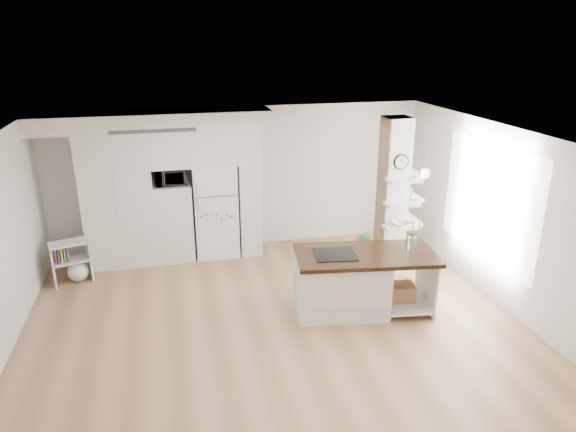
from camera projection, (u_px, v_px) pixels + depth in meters
name	position (u px, v px, depth m)	size (l,w,h in m)	color
floor	(273.00, 323.00, 7.41)	(7.00, 6.00, 0.01)	tan
room	(272.00, 201.00, 6.78)	(7.04, 6.04, 2.72)	white
cabinet_wall	(161.00, 180.00, 9.03)	(4.00, 0.71, 2.70)	silver
refrigerator	(215.00, 210.00, 9.45)	(0.78, 0.69, 1.75)	white
column	(399.00, 199.00, 8.51)	(0.69, 0.90, 2.70)	silver
window	(488.00, 201.00, 7.94)	(2.40, 2.40, 0.00)	white
pendant_light	(388.00, 171.00, 7.20)	(0.12, 0.12, 0.10)	white
kitchen_island	(349.00, 281.00, 7.61)	(2.16, 1.25, 1.49)	silver
bookshelf	(73.00, 264.00, 8.54)	(0.68, 0.50, 0.72)	silver
floor_plant_a	(409.00, 248.00, 9.35)	(0.27, 0.22, 0.49)	#377E32
floor_plant_b	(363.00, 249.00, 9.28)	(0.29, 0.29, 0.52)	#377E32
microwave	(171.00, 177.00, 9.00)	(0.54, 0.37, 0.30)	#2D2D2D
shelf_plant	(409.00, 185.00, 8.66)	(0.27, 0.23, 0.30)	#377E32
decor_bowl	(399.00, 224.00, 8.40)	(0.22, 0.22, 0.05)	white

